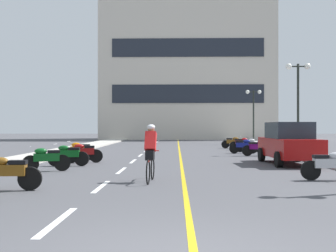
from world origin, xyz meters
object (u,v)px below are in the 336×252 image
object	(u,v)px
motorcycle_7	(258,147)
motorcycle_10	(242,143)
motorcycle_2	(329,165)
motorcycle_6	(80,150)
parked_car_near	(289,143)
motorcycle_11	(233,142)
motorcycle_4	(68,155)
cyclist_rider	(150,152)
motorcycle_3	(46,158)
street_lamp_mid	(298,87)
motorcycle_8	(244,146)
motorcycle_9	(249,145)
motorcycle_5	(83,152)
street_lamp_far	(254,104)
motorcycle_1	(7,172)

from	to	relation	value
motorcycle_7	motorcycle_10	size ratio (longest dim) A/B	1.00
motorcycle_2	motorcycle_7	world-z (taller)	same
motorcycle_2	motorcycle_6	size ratio (longest dim) A/B	1.00
parked_car_near	motorcycle_11	xyz separation A→B (m)	(-0.62, 12.69, -0.44)
parked_car_near	motorcycle_4	distance (m)	9.41
cyclist_rider	motorcycle_7	bearing A→B (deg)	63.42
motorcycle_3	motorcycle_10	bearing A→B (deg)	55.83
parked_car_near	motorcycle_11	world-z (taller)	parked_car_near
street_lamp_mid	motorcycle_7	distance (m)	4.57
motorcycle_8	cyclist_rider	world-z (taller)	cyclist_rider
motorcycle_10	motorcycle_7	bearing A→B (deg)	-90.63
motorcycle_4	motorcycle_9	xyz separation A→B (m)	(9.13, 9.49, 0.00)
motorcycle_3	motorcycle_4	bearing A→B (deg)	83.25
motorcycle_3	motorcycle_5	xyz separation A→B (m)	(0.54, 3.49, 0.00)
street_lamp_far	cyclist_rider	bearing A→B (deg)	-107.25
motorcycle_5	motorcycle_8	xyz separation A→B (m)	(8.25, 6.54, 0.00)
parked_car_near	motorcycle_9	world-z (taller)	parked_car_near
motorcycle_10	motorcycle_4	bearing A→B (deg)	-127.87
motorcycle_8	cyclist_rider	distance (m)	13.54
motorcycle_9	motorcycle_11	size ratio (longest dim) A/B	1.01
parked_car_near	motorcycle_2	distance (m)	5.31
motorcycle_11	motorcycle_10	bearing A→B (deg)	-81.43
motorcycle_8	motorcycle_9	distance (m)	1.61
motorcycle_9	motorcycle_11	world-z (taller)	same
motorcycle_6	cyclist_rider	distance (m)	8.61
motorcycle_4	motorcycle_7	size ratio (longest dim) A/B	1.00
motorcycle_7	motorcycle_11	bearing A→B (deg)	91.85
motorcycle_2	motorcycle_5	world-z (taller)	same
motorcycle_2	motorcycle_10	bearing A→B (deg)	90.15
street_lamp_mid	parked_car_near	size ratio (longest dim) A/B	1.23
street_lamp_mid	motorcycle_11	size ratio (longest dim) A/B	3.11
motorcycle_8	motorcycle_9	bearing A→B (deg)	68.93
parked_car_near	cyclist_rider	bearing A→B (deg)	-134.84
motorcycle_6	motorcycle_10	bearing A→B (deg)	42.91
motorcycle_1	motorcycle_9	bearing A→B (deg)	60.59
motorcycle_5	motorcycle_6	distance (m)	1.65
motorcycle_2	motorcycle_4	world-z (taller)	same
motorcycle_2	cyclist_rider	size ratio (longest dim) A/B	0.96
motorcycle_4	motorcycle_3	bearing A→B (deg)	-96.75
street_lamp_mid	motorcycle_8	world-z (taller)	street_lamp_mid
motorcycle_3	parked_car_near	bearing A→B (deg)	17.78
motorcycle_2	motorcycle_3	world-z (taller)	same
motorcycle_2	motorcycle_10	world-z (taller)	same
motorcycle_5	motorcycle_8	world-z (taller)	same
motorcycle_10	motorcycle_2	bearing A→B (deg)	-89.85
motorcycle_9	street_lamp_mid	bearing A→B (deg)	-41.64
parked_car_near	motorcycle_7	xyz separation A→B (m)	(-0.37, 4.87, -0.44)
parked_car_near	motorcycle_3	xyz separation A→B (m)	(-9.59, -3.07, -0.44)
motorcycle_7	motorcycle_5	bearing A→B (deg)	-152.85
motorcycle_4	motorcycle_5	xyz separation A→B (m)	(0.30, 1.44, 0.00)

